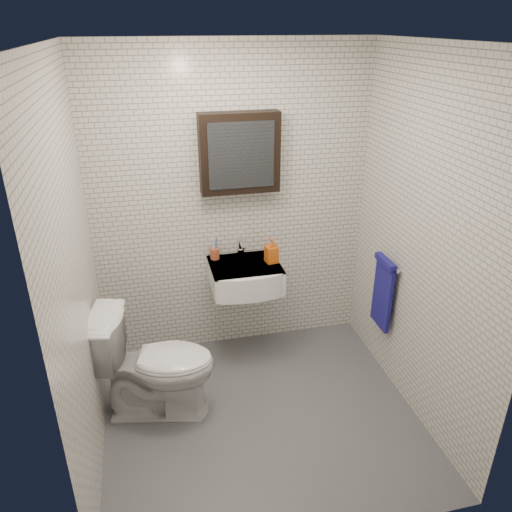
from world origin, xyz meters
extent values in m
cube|color=#52565A|center=(0.00, 0.00, 0.01)|extent=(2.20, 2.00, 0.01)
cube|color=silver|center=(0.00, 1.00, 1.25)|extent=(2.20, 0.02, 2.50)
cube|color=silver|center=(0.00, -1.00, 1.25)|extent=(2.20, 0.02, 2.50)
cube|color=silver|center=(-1.10, 0.00, 1.25)|extent=(0.02, 2.00, 2.50)
cube|color=silver|center=(1.10, 0.00, 1.25)|extent=(0.02, 2.00, 2.50)
cube|color=white|center=(0.00, 0.00, 2.50)|extent=(2.20, 2.00, 0.02)
cube|color=white|center=(0.05, 0.78, 0.75)|extent=(0.55, 0.45, 0.20)
cylinder|color=silver|center=(0.05, 0.80, 0.84)|extent=(0.31, 0.31, 0.02)
cylinder|color=silver|center=(0.05, 0.80, 0.85)|extent=(0.04, 0.04, 0.01)
cube|color=white|center=(0.05, 0.78, 0.84)|extent=(0.55, 0.45, 0.01)
cylinder|color=silver|center=(0.05, 0.94, 0.88)|extent=(0.06, 0.06, 0.06)
cylinder|color=silver|center=(0.05, 0.94, 0.94)|extent=(0.03, 0.03, 0.08)
cylinder|color=silver|center=(0.05, 0.88, 0.97)|extent=(0.02, 0.12, 0.02)
cube|color=silver|center=(0.05, 0.97, 0.99)|extent=(0.02, 0.09, 0.01)
cube|color=black|center=(0.05, 0.93, 1.70)|extent=(0.60, 0.14, 0.60)
cube|color=#3F444C|center=(0.05, 0.85, 1.70)|extent=(0.49, 0.01, 0.49)
cylinder|color=silver|center=(1.06, 0.35, 0.95)|extent=(0.02, 0.30, 0.02)
cylinder|color=silver|center=(1.08, 0.48, 0.95)|extent=(0.04, 0.02, 0.02)
cylinder|color=silver|center=(1.08, 0.22, 0.95)|extent=(0.04, 0.02, 0.02)
cube|color=navy|center=(1.05, 0.35, 0.68)|extent=(0.03, 0.26, 0.54)
cube|color=navy|center=(1.04, 0.35, 0.96)|extent=(0.05, 0.26, 0.05)
cylinder|color=#A74B29|center=(-0.17, 0.93, 0.90)|extent=(0.08, 0.08, 0.09)
cylinder|color=white|center=(-0.18, 0.92, 0.95)|extent=(0.02, 0.03, 0.17)
cylinder|color=#3A64BA|center=(-0.15, 0.92, 0.95)|extent=(0.01, 0.02, 0.15)
cylinder|color=white|center=(-0.17, 0.94, 0.96)|extent=(0.02, 0.03, 0.18)
cylinder|color=#3A64BA|center=(-0.15, 0.94, 0.95)|extent=(0.02, 0.04, 0.16)
imported|color=orange|center=(0.27, 0.77, 0.95)|extent=(0.11, 0.11, 0.20)
imported|color=white|center=(-0.71, 0.23, 0.42)|extent=(0.90, 0.63, 0.84)
camera|label=1|loc=(-0.66, -2.68, 2.60)|focal=35.00mm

